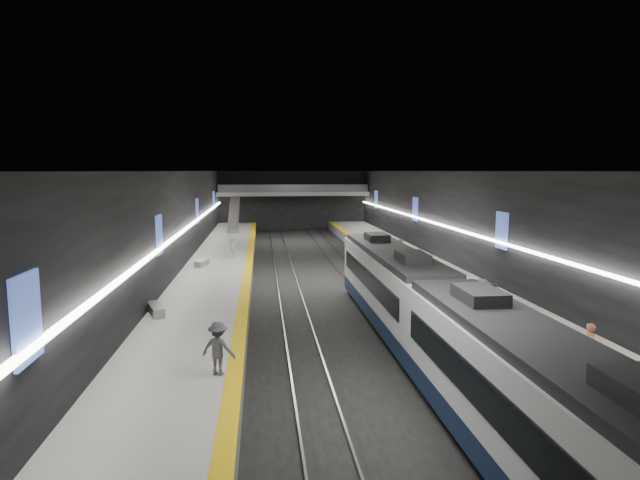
{
  "coord_description": "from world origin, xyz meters",
  "views": [
    {
      "loc": [
        -4.29,
        -38.15,
        8.01
      ],
      "look_at": [
        0.65,
        6.45,
        2.2
      ],
      "focal_mm": 30.0,
      "sensor_mm": 36.0,
      "label": 1
    }
  ],
  "objects": [
    {
      "name": "cove_light_left",
      "position": [
        -9.8,
        0.0,
        3.8
      ],
      "size": [
        0.25,
        68.6,
        0.12
      ],
      "primitive_type": "cube",
      "color": "white",
      "rests_on": "wall_left"
    },
    {
      "name": "ceiling",
      "position": [
        0.0,
        0.0,
        8.0
      ],
      "size": [
        20.0,
        70.0,
        0.04
      ],
      "primitive_type": "cube",
      "rotation": [
        3.14,
        0.0,
        0.0
      ],
      "color": "beige",
      "rests_on": "wall_left"
    },
    {
      "name": "tactile_strip_right",
      "position": [
        5.3,
        0.0,
        1.02
      ],
      "size": [
        0.6,
        70.0,
        0.02
      ],
      "primitive_type": "cube",
      "color": "yellow",
      "rests_on": "platform_right"
    },
    {
      "name": "passenger_left_a",
      "position": [
        -6.67,
        5.45,
        1.77
      ],
      "size": [
        0.49,
        0.95,
        1.55
      ],
      "primitive_type": "imported",
      "rotation": [
        0.0,
        0.0,
        -1.7
      ],
      "color": "silver",
      "rests_on": "platform_left"
    },
    {
      "name": "passenger_left_b",
      "position": [
        -5.83,
        -20.12,
        1.93
      ],
      "size": [
        1.37,
        1.07,
        1.86
      ],
      "primitive_type": "imported",
      "rotation": [
        0.0,
        0.0,
        2.78
      ],
      "color": "#3F3F47",
      "rests_on": "platform_left"
    },
    {
      "name": "wall_right",
      "position": [
        10.0,
        0.0,
        4.0
      ],
      "size": [
        0.04,
        70.0,
        8.0
      ],
      "primitive_type": "cube",
      "color": "black",
      "rests_on": "ground"
    },
    {
      "name": "tactile_strip_left",
      "position": [
        -5.3,
        0.0,
        1.02
      ],
      "size": [
        0.6,
        70.0,
        0.02
      ],
      "primitive_type": "cube",
      "color": "yellow",
      "rests_on": "platform_left"
    },
    {
      "name": "ad_posters",
      "position": [
        -0.0,
        1.0,
        4.5
      ],
      "size": [
        19.94,
        53.5,
        2.2
      ],
      "color": "#3F5CBD",
      "rests_on": "wall_left"
    },
    {
      "name": "passenger_right_a",
      "position": [
        7.14,
        -21.21,
        1.86
      ],
      "size": [
        0.5,
        0.68,
        1.72
      ],
      "primitive_type": "imported",
      "rotation": [
        0.0,
        0.0,
        1.43
      ],
      "color": "#D5704F",
      "rests_on": "platform_right"
    },
    {
      "name": "escalator",
      "position": [
        -7.5,
        26.0,
        2.9
      ],
      "size": [
        1.2,
        7.5,
        3.92
      ],
      "primitive_type": "cube",
      "rotation": [
        0.44,
        0.0,
        0.0
      ],
      "color": "#99999E",
      "rests_on": "platform_left"
    },
    {
      "name": "rails",
      "position": [
        -0.0,
        0.0,
        0.06
      ],
      "size": [
        6.52,
        70.0,
        0.12
      ],
      "color": "gray",
      "rests_on": "ground"
    },
    {
      "name": "platform_right",
      "position": [
        7.5,
        0.0,
        0.5
      ],
      "size": [
        5.0,
        70.0,
        1.0
      ],
      "primitive_type": "cube",
      "color": "slate",
      "rests_on": "ground"
    },
    {
      "name": "cove_light_right",
      "position": [
        9.8,
        0.0,
        3.8
      ],
      "size": [
        0.25,
        68.6,
        0.12
      ],
      "primitive_type": "cube",
      "color": "white",
      "rests_on": "wall_right"
    },
    {
      "name": "bench_left_far",
      "position": [
        -8.71,
        1.67,
        1.22
      ],
      "size": [
        0.98,
        1.88,
        0.44
      ],
      "primitive_type": "cube",
      "rotation": [
        0.0,
        0.0,
        -0.28
      ],
      "color": "#99999E",
      "rests_on": "platform_left"
    },
    {
      "name": "tile_surface_right",
      "position": [
        7.5,
        0.0,
        1.01
      ],
      "size": [
        5.0,
        70.0,
        0.02
      ],
      "primitive_type": "cube",
      "color": "#ABABA5",
      "rests_on": "platform_right"
    },
    {
      "name": "wall_left",
      "position": [
        -10.0,
        0.0,
        4.0
      ],
      "size": [
        0.04,
        70.0,
        8.0
      ],
      "primitive_type": "cube",
      "color": "black",
      "rests_on": "ground"
    },
    {
      "name": "tile_surface_left",
      "position": [
        -7.5,
        0.0,
        1.01
      ],
      "size": [
        5.0,
        70.0,
        0.02
      ],
      "primitive_type": "cube",
      "color": "#ABABA5",
      "rests_on": "platform_left"
    },
    {
      "name": "train",
      "position": [
        2.5,
        -18.65,
        2.2
      ],
      "size": [
        2.69,
        30.05,
        3.6
      ],
      "color": "#101E3D",
      "rests_on": "ground"
    },
    {
      "name": "wall_back",
      "position": [
        0.0,
        35.0,
        4.0
      ],
      "size": [
        20.0,
        0.04,
        8.0
      ],
      "primitive_type": "cube",
      "color": "black",
      "rests_on": "ground"
    },
    {
      "name": "bench_left_near",
      "position": [
        -9.5,
        -11.83,
        1.25
      ],
      "size": [
        1.21,
        2.08,
        0.49
      ],
      "primitive_type": "cube",
      "rotation": [
        0.0,
        0.0,
        0.35
      ],
      "color": "#99999E",
      "rests_on": "platform_left"
    },
    {
      "name": "passenger_right_b",
      "position": [
        6.65,
        -14.42,
        1.88
      ],
      "size": [
        0.95,
        1.05,
        1.75
      ],
      "primitive_type": "imported",
      "rotation": [
        0.0,
        0.0,
        1.15
      ],
      "color": "teal",
      "rests_on": "platform_right"
    },
    {
      "name": "ground",
      "position": [
        0.0,
        0.0,
        0.0
      ],
      "size": [
        70.0,
        70.0,
        0.0
      ],
      "primitive_type": "plane",
      "color": "black",
      "rests_on": "ground"
    },
    {
      "name": "bench_right_near",
      "position": [
        8.78,
        -8.43,
        1.24
      ],
      "size": [
        0.94,
        2.03,
        0.48
      ],
      "primitive_type": "cube",
      "rotation": [
        0.0,
        0.0,
        -0.21
      ],
      "color": "#99999E",
      "rests_on": "platform_right"
    },
    {
      "name": "platform_left",
      "position": [
        -7.5,
        0.0,
        0.5
      ],
      "size": [
        5.0,
        70.0,
        1.0
      ],
      "primitive_type": "cube",
      "color": "slate",
      "rests_on": "ground"
    },
    {
      "name": "bench_right_far",
      "position": [
        8.78,
        12.4,
        1.22
      ],
      "size": [
        1.0,
        1.89,
        0.44
      ],
      "primitive_type": "cube",
      "rotation": [
        0.0,
        0.0,
        0.29
      ],
      "color": "#99999E",
      "rests_on": "platform_right"
    },
    {
      "name": "mezzanine_bridge",
      "position": [
        0.0,
        32.93,
        5.04
      ],
      "size": [
        20.0,
        3.0,
        1.5
      ],
      "color": "gray",
      "rests_on": "wall_left"
    }
  ]
}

